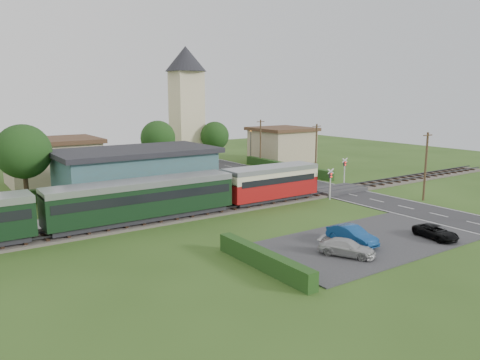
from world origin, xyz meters
TOP-DOWN VIEW (x-y plane):
  - ground at (0.00, 0.00)m, footprint 120.00×120.00m
  - railway_track at (0.00, 2.00)m, footprint 76.00×3.20m
  - road at (10.00, 0.00)m, footprint 6.00×70.00m
  - car_park at (-1.50, -12.00)m, footprint 17.00×9.00m
  - crossing_deck at (10.00, 2.00)m, footprint 6.20×3.40m
  - platform at (-10.00, 5.20)m, footprint 30.00×3.00m
  - equipment_hut at (-18.00, 5.20)m, footprint 2.30×2.30m
  - station_building at (-10.00, 10.99)m, footprint 16.00×9.00m
  - train at (-16.25, 2.00)m, footprint 43.20×2.90m
  - church_tower at (5.00, 28.00)m, footprint 6.00×6.00m
  - house_west at (-15.00, 25.00)m, footprint 10.80×8.80m
  - house_east at (20.00, 24.00)m, footprint 8.80×8.80m
  - hedge_carpark at (-11.00, -12.00)m, footprint 0.80×9.00m
  - hedge_roadside at (14.20, 16.00)m, footprint 0.80×18.00m
  - hedge_station at (-10.00, 15.50)m, footprint 22.00×0.80m
  - tree_a at (-20.00, 14.00)m, footprint 5.20×5.20m
  - tree_b at (-2.00, 23.00)m, footprint 4.60×4.60m
  - tree_c at (8.00, 25.00)m, footprint 4.20×4.20m
  - utility_pole_b at (14.20, -6.00)m, footprint 1.40×0.22m
  - utility_pole_c at (14.20, 10.00)m, footprint 1.40×0.22m
  - utility_pole_d at (14.20, 22.00)m, footprint 1.40×0.22m
  - crossing_signal_near at (6.40, -0.41)m, footprint 0.84×0.28m
  - crossing_signal_far at (13.60, 4.39)m, footprint 0.84×0.28m
  - streetlamp_east at (16.00, 27.00)m, footprint 0.30×0.30m
  - car_on_road at (9.66, 16.14)m, footprint 3.91×2.23m
  - car_park_blue at (-2.87, -11.86)m, footprint 1.42×4.01m
  - car_park_silver at (-5.02, -13.35)m, footprint 3.19×4.09m
  - car_park_dark at (3.34, -14.50)m, footprint 2.13×3.72m
  - pedestrian_near at (-2.37, 4.55)m, footprint 0.58×0.41m
  - pedestrian_far at (-15.20, 5.35)m, footprint 0.76×0.94m

SIDE VIEW (x-z plane):
  - ground at x=0.00m, z-range 0.00..0.00m
  - road at x=10.00m, z-range 0.00..0.05m
  - car_park at x=-1.50m, z-range 0.00..0.08m
  - railway_track at x=0.00m, z-range -0.13..0.36m
  - crossing_deck at x=10.00m, z-range 0.00..0.45m
  - platform at x=-10.00m, z-range 0.00..0.45m
  - car_park_dark at x=3.34m, z-range 0.08..1.06m
  - hedge_carpark at x=-11.00m, z-range 0.00..1.20m
  - hedge_roadside at x=14.20m, z-range 0.00..1.20m
  - car_park_silver at x=-5.02m, z-range 0.08..1.19m
  - hedge_station at x=-10.00m, z-range 0.00..1.30m
  - car_on_road at x=9.66m, z-range 0.05..1.30m
  - car_park_blue at x=-2.87m, z-range 0.08..1.40m
  - pedestrian_near at x=-2.37m, z-range 0.45..1.97m
  - pedestrian_far at x=-15.20m, z-range 0.45..2.28m
  - equipment_hut at x=-18.00m, z-range 0.47..3.02m
  - crossing_signal_near at x=6.40m, z-range 0.50..3.78m
  - crossing_signal_far at x=13.60m, z-range 0.50..3.78m
  - train at x=-16.25m, z-range 0.48..3.88m
  - station_building at x=-10.00m, z-range 0.04..5.34m
  - house_west at x=-15.00m, z-range 0.04..5.54m
  - house_east at x=20.00m, z-range 0.05..5.55m
  - streetlamp_east at x=16.00m, z-range 0.46..5.62m
  - utility_pole_b at x=14.20m, z-range 0.13..7.13m
  - utility_pole_c at x=14.20m, z-range 0.13..7.13m
  - utility_pole_d at x=14.20m, z-range 0.13..7.13m
  - tree_c at x=8.00m, z-range 1.26..8.04m
  - tree_b at x=-2.00m, z-range 1.35..8.69m
  - tree_a at x=-20.00m, z-range 1.38..9.38m
  - church_tower at x=5.00m, z-range 1.43..19.03m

